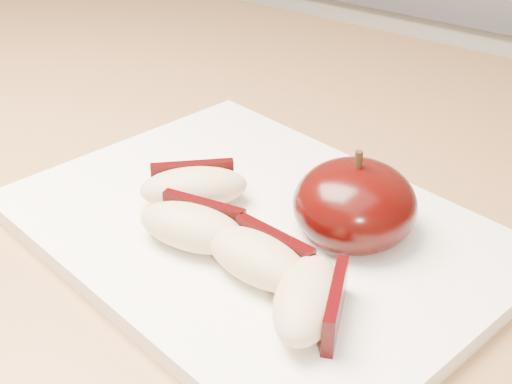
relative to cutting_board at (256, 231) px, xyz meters
The scene contains 6 objects.
cutting_board is the anchor object (origin of this frame).
apple_half 0.07m from the cutting_board, 28.38° to the left, with size 0.10×0.10×0.07m.
apple_wedge_a 0.05m from the cutting_board, behind, with size 0.08×0.08×0.03m.
apple_wedge_b 0.05m from the cutting_board, 114.85° to the right, with size 0.08×0.05×0.03m.
apple_wedge_c 0.06m from the cutting_board, 52.17° to the right, with size 0.08×0.04×0.03m.
apple_wedge_d 0.10m from the cutting_board, 36.56° to the right, with size 0.06×0.08×0.03m.
Camera 1 is at (0.25, 0.06, 1.18)m, focal length 50.00 mm.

